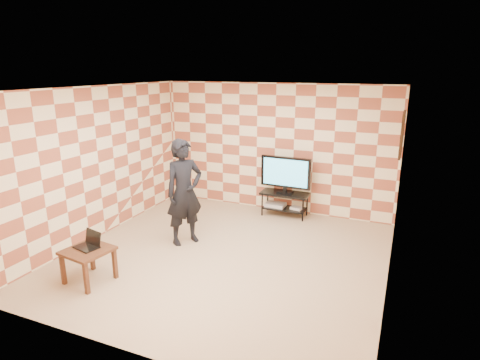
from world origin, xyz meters
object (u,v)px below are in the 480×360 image
at_px(tv_stand, 285,199).
at_px(tv, 286,173).
at_px(person, 184,192).
at_px(side_table, 88,255).

bearing_deg(tv_stand, tv, -87.92).
relative_size(tv, person, 0.56).
distance_m(tv, person, 2.30).
bearing_deg(person, tv_stand, 0.92).
bearing_deg(tv, person, -122.43).
relative_size(side_table, person, 0.37).
distance_m(tv_stand, person, 2.37).
distance_m(tv_stand, tv, 0.55).
bearing_deg(side_table, tv_stand, 63.50).
bearing_deg(tv, tv_stand, 92.08).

